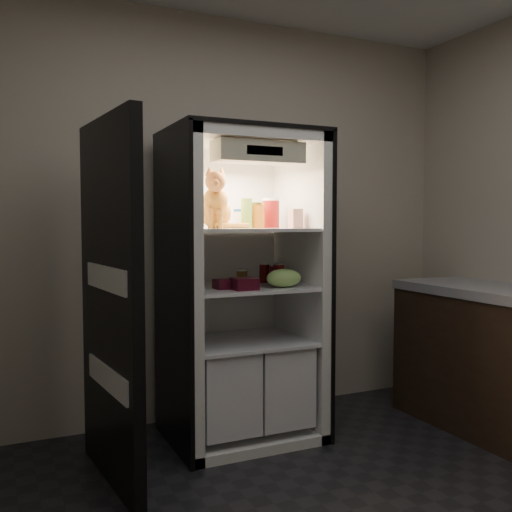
{
  "coord_description": "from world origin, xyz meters",
  "views": [
    {
      "loc": [
        -1.37,
        -1.83,
        1.33
      ],
      "look_at": [
        0.08,
        1.32,
        1.12
      ],
      "focal_mm": 40.0,
      "sensor_mm": 36.0,
      "label": 1
    }
  ],
  "objects_px": {
    "pepper_jar": "(271,213)",
    "berry_box_left": "(224,284)",
    "soda_can_b": "(274,274)",
    "tabby_cat": "(216,206)",
    "berry_box_right": "(244,284)",
    "mayo_tub": "(240,218)",
    "condiment_jar": "(242,277)",
    "soda_can_a": "(264,273)",
    "salsa_jar": "(257,215)",
    "grape_bag": "(284,278)",
    "refrigerator": "(240,309)",
    "cream_carton": "(295,218)",
    "soda_can_c": "(279,274)",
    "parmesan_shaker": "(247,213)"
  },
  "relations": [
    {
      "from": "pepper_jar",
      "to": "cream_carton",
      "type": "height_order",
      "value": "pepper_jar"
    },
    {
      "from": "tabby_cat",
      "to": "cream_carton",
      "type": "distance_m",
      "value": 0.49
    },
    {
      "from": "soda_can_a",
      "to": "grape_bag",
      "type": "xyz_separation_m",
      "value": [
        -0.0,
        -0.27,
        -0.01
      ]
    },
    {
      "from": "refrigerator",
      "to": "mayo_tub",
      "type": "distance_m",
      "value": 0.56
    },
    {
      "from": "parmesan_shaker",
      "to": "soda_can_b",
      "type": "height_order",
      "value": "parmesan_shaker"
    },
    {
      "from": "pepper_jar",
      "to": "berry_box_left",
      "type": "distance_m",
      "value": 0.6
    },
    {
      "from": "salsa_jar",
      "to": "pepper_jar",
      "type": "distance_m",
      "value": 0.15
    },
    {
      "from": "refrigerator",
      "to": "soda_can_a",
      "type": "bearing_deg",
      "value": 13.69
    },
    {
      "from": "condiment_jar",
      "to": "grape_bag",
      "type": "distance_m",
      "value": 0.29
    },
    {
      "from": "refrigerator",
      "to": "tabby_cat",
      "type": "xyz_separation_m",
      "value": [
        -0.18,
        -0.07,
        0.63
      ]
    },
    {
      "from": "mayo_tub",
      "to": "condiment_jar",
      "type": "xyz_separation_m",
      "value": [
        -0.01,
        -0.06,
        -0.36
      ]
    },
    {
      "from": "tabby_cat",
      "to": "refrigerator",
      "type": "bearing_deg",
      "value": 42.27
    },
    {
      "from": "mayo_tub",
      "to": "pepper_jar",
      "type": "height_order",
      "value": "pepper_jar"
    },
    {
      "from": "mayo_tub",
      "to": "condiment_jar",
      "type": "distance_m",
      "value": 0.37
    },
    {
      "from": "tabby_cat",
      "to": "salsa_jar",
      "type": "relative_size",
      "value": 2.28
    },
    {
      "from": "refrigerator",
      "to": "grape_bag",
      "type": "relative_size",
      "value": 8.62
    },
    {
      "from": "soda_can_a",
      "to": "soda_can_b",
      "type": "height_order",
      "value": "soda_can_a"
    },
    {
      "from": "salsa_jar",
      "to": "condiment_jar",
      "type": "height_order",
      "value": "salsa_jar"
    },
    {
      "from": "parmesan_shaker",
      "to": "cream_carton",
      "type": "bearing_deg",
      "value": -22.64
    },
    {
      "from": "soda_can_a",
      "to": "condiment_jar",
      "type": "bearing_deg",
      "value": -166.76
    },
    {
      "from": "parmesan_shaker",
      "to": "soda_can_c",
      "type": "height_order",
      "value": "parmesan_shaker"
    },
    {
      "from": "berry_box_left",
      "to": "berry_box_right",
      "type": "distance_m",
      "value": 0.13
    },
    {
      "from": "soda_can_b",
      "to": "pepper_jar",
      "type": "bearing_deg",
      "value": 107.95
    },
    {
      "from": "soda_can_b",
      "to": "tabby_cat",
      "type": "bearing_deg",
      "value": -170.78
    },
    {
      "from": "soda_can_a",
      "to": "soda_can_b",
      "type": "bearing_deg",
      "value": -46.8
    },
    {
      "from": "parmesan_shaker",
      "to": "grape_bag",
      "type": "height_order",
      "value": "parmesan_shaker"
    },
    {
      "from": "mayo_tub",
      "to": "cream_carton",
      "type": "bearing_deg",
      "value": -42.79
    },
    {
      "from": "berry_box_right",
      "to": "cream_carton",
      "type": "bearing_deg",
      "value": 10.97
    },
    {
      "from": "parmesan_shaker",
      "to": "pepper_jar",
      "type": "bearing_deg",
      "value": 23.72
    },
    {
      "from": "soda_can_c",
      "to": "berry_box_right",
      "type": "relative_size",
      "value": 0.96
    },
    {
      "from": "berry_box_right",
      "to": "mayo_tub",
      "type": "bearing_deg",
      "value": 70.76
    },
    {
      "from": "pepper_jar",
      "to": "tabby_cat",
      "type": "bearing_deg",
      "value": -166.5
    },
    {
      "from": "tabby_cat",
      "to": "grape_bag",
      "type": "relative_size",
      "value": 1.63
    },
    {
      "from": "tabby_cat",
      "to": "parmesan_shaker",
      "type": "relative_size",
      "value": 1.99
    },
    {
      "from": "mayo_tub",
      "to": "soda_can_c",
      "type": "relative_size",
      "value": 0.9
    },
    {
      "from": "condiment_jar",
      "to": "pepper_jar",
      "type": "bearing_deg",
      "value": 6.08
    },
    {
      "from": "soda_can_b",
      "to": "condiment_jar",
      "type": "relative_size",
      "value": 1.18
    },
    {
      "from": "tabby_cat",
      "to": "berry_box_right",
      "type": "relative_size",
      "value": 2.65
    },
    {
      "from": "salsa_jar",
      "to": "parmesan_shaker",
      "type": "bearing_deg",
      "value": -165.63
    },
    {
      "from": "tabby_cat",
      "to": "grape_bag",
      "type": "xyz_separation_m",
      "value": [
        0.37,
        -0.16,
        -0.43
      ]
    },
    {
      "from": "salsa_jar",
      "to": "tabby_cat",
      "type": "bearing_deg",
      "value": -174.44
    },
    {
      "from": "refrigerator",
      "to": "grape_bag",
      "type": "distance_m",
      "value": 0.36
    },
    {
      "from": "salsa_jar",
      "to": "grape_bag",
      "type": "relative_size",
      "value": 0.71
    },
    {
      "from": "berry_box_right",
      "to": "grape_bag",
      "type": "bearing_deg",
      "value": 4.7
    },
    {
      "from": "refrigerator",
      "to": "parmesan_shaker",
      "type": "xyz_separation_m",
      "value": [
        0.02,
        -0.06,
        0.59
      ]
    },
    {
      "from": "tabby_cat",
      "to": "condiment_jar",
      "type": "relative_size",
      "value": 3.71
    },
    {
      "from": "tabby_cat",
      "to": "cream_carton",
      "type": "bearing_deg",
      "value": 8.27
    },
    {
      "from": "soda_can_c",
      "to": "berry_box_right",
      "type": "height_order",
      "value": "soda_can_c"
    },
    {
      "from": "soda_can_b",
      "to": "berry_box_right",
      "type": "height_order",
      "value": "soda_can_b"
    },
    {
      "from": "grape_bag",
      "to": "berry_box_right",
      "type": "bearing_deg",
      "value": -175.3
    }
  ]
}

